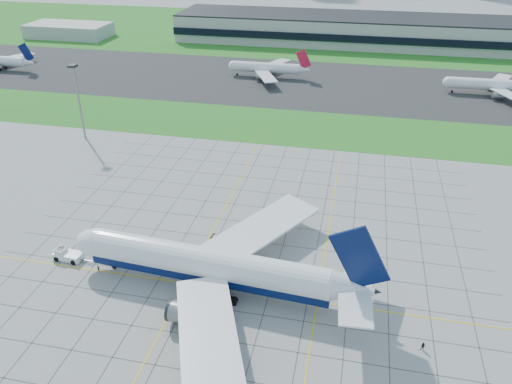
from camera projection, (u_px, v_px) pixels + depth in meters
ground at (234, 284)px, 105.81m from camera, size 1400.00×1400.00×0.00m
grass_median at (295, 127)px, 182.44m from camera, size 700.00×35.00×0.04m
asphalt_taxiway at (312, 83)px, 229.28m from camera, size 700.00×75.00×0.04m
grass_far at (331, 33)px, 322.97m from camera, size 700.00×145.00×0.04m
apron_markings at (247, 253)px, 115.16m from camera, size 120.00×130.00×0.03m
terminal at (398, 31)px, 290.38m from camera, size 260.00×43.00×15.80m
service_block at (69, 30)px, 311.95m from camera, size 50.00×25.00×8.00m
light_mast at (77, 93)px, 166.02m from camera, size 2.50×2.50×25.60m
airliner at (211, 266)px, 101.94m from camera, size 66.45×67.14×20.91m
pushback_tug at (67, 255)px, 112.75m from camera, size 9.63×3.75×2.66m
crew_near at (98, 269)px, 108.97m from camera, size 0.50×0.65×1.57m
crew_far at (423, 347)px, 89.30m from camera, size 0.96×0.80×1.81m
distant_jet_1 at (267, 68)px, 235.42m from camera, size 37.23×42.66×14.08m
distant_jet_2 at (500, 85)px, 211.79m from camera, size 46.90×42.66×14.08m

